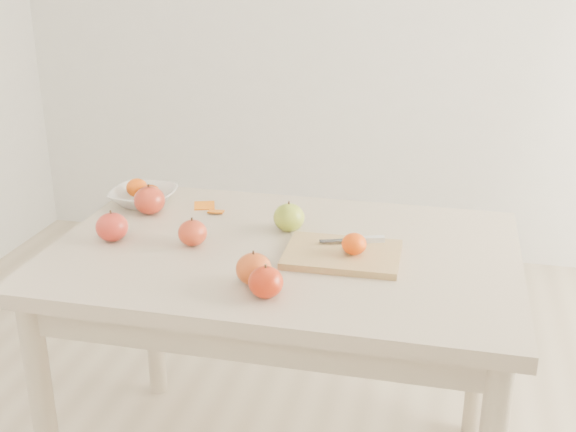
# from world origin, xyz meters

# --- Properties ---
(table) EXTENTS (1.20, 0.80, 0.75)m
(table) POSITION_xyz_m (0.00, 0.00, 0.65)
(table) COLOR #C3B193
(table) RESTS_ON ground
(cutting_board) EXTENTS (0.29, 0.22, 0.02)m
(cutting_board) POSITION_xyz_m (0.16, -0.03, 0.76)
(cutting_board) COLOR tan
(cutting_board) RESTS_ON table
(board_tangerine) EXTENTS (0.06, 0.06, 0.05)m
(board_tangerine) POSITION_xyz_m (0.19, -0.04, 0.80)
(board_tangerine) COLOR #D54D07
(board_tangerine) RESTS_ON cutting_board
(fruit_bowl) EXTENTS (0.19, 0.19, 0.05)m
(fruit_bowl) POSITION_xyz_m (-0.49, 0.22, 0.77)
(fruit_bowl) COLOR white
(fruit_bowl) RESTS_ON table
(bowl_tangerine_near) EXTENTS (0.06, 0.06, 0.06)m
(bowl_tangerine_near) POSITION_xyz_m (-0.51, 0.23, 0.80)
(bowl_tangerine_near) COLOR #DD4607
(bowl_tangerine_near) RESTS_ON fruit_bowl
(bowl_tangerine_far) EXTENTS (0.06, 0.06, 0.05)m
(bowl_tangerine_far) POSITION_xyz_m (-0.46, 0.21, 0.79)
(bowl_tangerine_far) COLOR #CD5007
(bowl_tangerine_far) RESTS_ON fruit_bowl
(orange_peel_a) EXTENTS (0.07, 0.06, 0.01)m
(orange_peel_a) POSITION_xyz_m (-0.30, 0.24, 0.75)
(orange_peel_a) COLOR orange
(orange_peel_a) RESTS_ON table
(orange_peel_b) EXTENTS (0.05, 0.04, 0.01)m
(orange_peel_b) POSITION_xyz_m (-0.25, 0.20, 0.75)
(orange_peel_b) COLOR orange
(orange_peel_b) RESTS_ON table
(paring_knife) EXTENTS (0.17, 0.07, 0.01)m
(paring_knife) POSITION_xyz_m (0.21, 0.04, 0.78)
(paring_knife) COLOR silver
(paring_knife) RESTS_ON cutting_board
(apple_green) EXTENTS (0.09, 0.09, 0.08)m
(apple_green) POSITION_xyz_m (-0.01, 0.12, 0.79)
(apple_green) COLOR olive
(apple_green) RESTS_ON table
(apple_red_e) EXTENTS (0.08, 0.08, 0.08)m
(apple_red_e) POSITION_xyz_m (-0.02, -0.22, 0.79)
(apple_red_e) COLOR maroon
(apple_red_e) RESTS_ON table
(apple_red_d) EXTENTS (0.09, 0.09, 0.08)m
(apple_red_d) POSITION_xyz_m (-0.45, -0.06, 0.79)
(apple_red_d) COLOR maroon
(apple_red_d) RESTS_ON table
(apple_red_a) EXTENTS (0.09, 0.09, 0.08)m
(apple_red_a) POSITION_xyz_m (-0.44, 0.15, 0.79)
(apple_red_a) COLOR maroon
(apple_red_a) RESTS_ON table
(apple_red_c) EXTENTS (0.08, 0.08, 0.07)m
(apple_red_c) POSITION_xyz_m (0.02, -0.27, 0.79)
(apple_red_c) COLOR #940501
(apple_red_c) RESTS_ON table
(apple_red_b) EXTENTS (0.08, 0.08, 0.07)m
(apple_red_b) POSITION_xyz_m (-0.24, -0.04, 0.78)
(apple_red_b) COLOR #A30C18
(apple_red_b) RESTS_ON table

